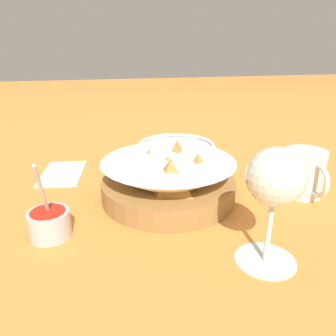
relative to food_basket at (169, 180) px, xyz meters
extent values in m
plane|color=orange|center=(0.00, -0.02, -0.03)|extent=(4.00, 4.00, 0.00)
cylinder|color=olive|center=(0.00, 0.00, -0.02)|extent=(0.24, 0.24, 0.04)
cone|color=white|center=(0.00, 0.00, 0.00)|extent=(0.24, 0.24, 0.07)
cylinder|color=#3D842D|center=(0.00, 0.00, -0.01)|extent=(0.18, 0.18, 0.01)
pyramid|color=#B77A38|center=(0.05, -0.01, 0.02)|extent=(0.10, 0.10, 0.07)
pyramid|color=#B77A38|center=(0.02, 0.05, 0.02)|extent=(0.08, 0.07, 0.06)
pyramid|color=#B77A38|center=(-0.05, 0.02, 0.03)|extent=(0.07, 0.05, 0.07)
pyramid|color=#B77A38|center=(-0.05, -0.03, 0.02)|extent=(0.08, 0.07, 0.05)
pyramid|color=#B77A38|center=(0.00, 0.00, 0.02)|extent=(0.06, 0.08, 0.05)
cylinder|color=#B7B7BC|center=(0.09, -0.20, -0.01)|extent=(0.06, 0.06, 0.04)
cylinder|color=red|center=(0.09, -0.20, -0.01)|extent=(0.05, 0.05, 0.03)
cylinder|color=#B7B7BC|center=(0.10, -0.20, 0.04)|extent=(0.06, 0.01, 0.11)
cylinder|color=silver|center=(0.21, 0.09, -0.03)|extent=(0.08, 0.08, 0.00)
cylinder|color=silver|center=(0.21, 0.09, 0.01)|extent=(0.01, 0.01, 0.09)
sphere|color=silver|center=(0.21, 0.09, 0.08)|extent=(0.07, 0.07, 0.07)
sphere|color=#E5B77F|center=(0.21, 0.09, 0.08)|extent=(0.05, 0.05, 0.05)
cylinder|color=silver|center=(0.04, 0.24, 0.01)|extent=(0.07, 0.07, 0.09)
cylinder|color=orange|center=(0.04, 0.24, 0.00)|extent=(0.06, 0.06, 0.06)
torus|color=silver|center=(0.08, 0.24, 0.01)|extent=(0.06, 0.01, 0.06)
cylinder|color=white|center=(-0.28, 0.08, -0.03)|extent=(0.21, 0.21, 0.01)
torus|color=white|center=(-0.28, 0.08, -0.02)|extent=(0.20, 0.20, 0.01)
cube|color=white|center=(-0.15, -0.20, -0.03)|extent=(0.14, 0.10, 0.01)
camera|label=1|loc=(0.53, -0.11, 0.23)|focal=35.00mm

